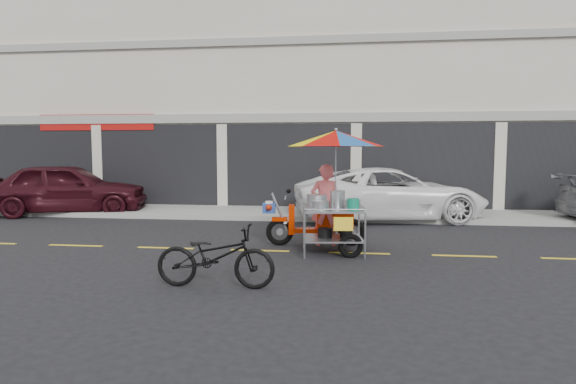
# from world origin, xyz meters

# --- Properties ---
(ground) EXTENTS (90.00, 90.00, 0.00)m
(ground) POSITION_xyz_m (0.00, 0.00, 0.00)
(ground) COLOR black
(sidewalk) EXTENTS (45.00, 3.00, 0.15)m
(sidewalk) POSITION_xyz_m (0.00, 5.50, 0.07)
(sidewalk) COLOR gray
(sidewalk) RESTS_ON ground
(shophouse_block) EXTENTS (36.00, 8.11, 10.40)m
(shophouse_block) POSITION_xyz_m (2.82, 10.59, 4.24)
(shophouse_block) COLOR beige
(shophouse_block) RESTS_ON ground
(centerline) EXTENTS (42.00, 0.10, 0.01)m
(centerline) POSITION_xyz_m (0.00, 0.00, 0.00)
(centerline) COLOR gold
(centerline) RESTS_ON ground
(maroon_sedan) EXTENTS (5.18, 3.26, 1.64)m
(maroon_sedan) POSITION_xyz_m (-9.08, 4.70, 0.82)
(maroon_sedan) COLOR black
(maroon_sedan) RESTS_ON ground
(white_pickup) EXTENTS (5.89, 3.61, 1.53)m
(white_pickup) POSITION_xyz_m (0.94, 4.70, 0.76)
(white_pickup) COLOR white
(white_pickup) RESTS_ON ground
(near_bicycle) EXTENTS (1.79, 0.62, 0.94)m
(near_bicycle) POSITION_xyz_m (-2.17, -2.66, 0.47)
(near_bicycle) COLOR black
(near_bicycle) RESTS_ON ground
(food_vendor_rig) EXTENTS (2.62, 2.09, 2.48)m
(food_vendor_rig) POSITION_xyz_m (-0.59, 0.24, 1.55)
(food_vendor_rig) COLOR black
(food_vendor_rig) RESTS_ON ground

